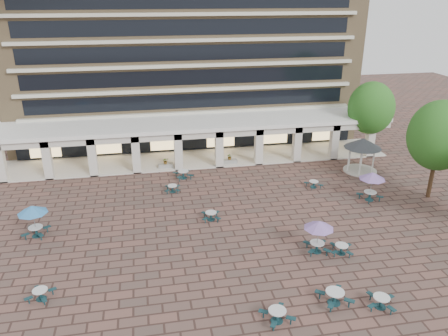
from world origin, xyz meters
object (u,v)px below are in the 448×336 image
Objects in this scene: picnic_table_0 at (40,294)px; picnic_table_1 at (277,315)px; picnic_table_2 at (381,301)px; planter_right at (230,160)px; gazebo at (363,147)px; planter_left at (166,164)px.

picnic_table_1 is at bearing 0.34° from picnic_table_0.
picnic_table_1 is at bearing -155.42° from picnic_table_2.
picnic_table_0 is at bearing -168.16° from picnic_table_2.
picnic_table_0 is 1.18× the size of planter_right.
picnic_table_1 is 6.27m from picnic_table_2.
planter_right is (15.43, 19.48, 0.05)m from picnic_table_0.
planter_right is at bearing 70.35° from picnic_table_0.
picnic_table_0 is at bearing -151.83° from gazebo.
gazebo is 13.60m from planter_right.
planter_left is at bearing 86.73° from picnic_table_1.
planter_right is at bearing 0.00° from planter_left.
picnic_table_0 is 14.01m from picnic_table_1.
planter_right is (6.77, 0.00, -0.00)m from planter_left.
gazebo is at bearing 90.88° from picnic_table_2.
gazebo is at bearing 46.90° from picnic_table_0.
picnic_table_2 is 21.38m from gazebo.
gazebo reaches higher than planter_left.
planter_left is (-4.63, 23.90, 0.00)m from picnic_table_1.
picnic_table_1 is 24.34m from planter_left.
picnic_table_0 is at bearing -128.38° from planter_right.
planter_left is at bearing 180.00° from planter_right.
picnic_table_2 is at bearing -113.70° from gazebo.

